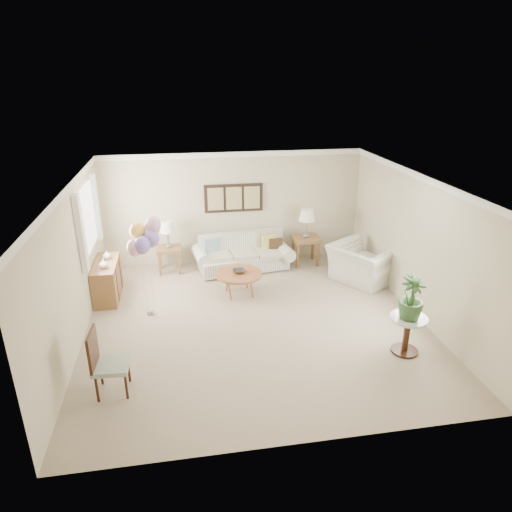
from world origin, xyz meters
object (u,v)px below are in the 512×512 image
at_px(sofa, 243,256).
at_px(armchair, 362,264).
at_px(coffee_table, 239,275).
at_px(balloon_cluster, 144,238).
at_px(accent_chair, 105,361).

xyz_separation_m(sofa, armchair, (2.44, -1.10, 0.09)).
distance_m(coffee_table, balloon_cluster, 2.14).
distance_m(coffee_table, armchair, 2.71).
height_order(sofa, balloon_cluster, balloon_cluster).
height_order(armchair, balloon_cluster, balloon_cluster).
xyz_separation_m(coffee_table, balloon_cluster, (-1.75, -0.57, 1.10)).
bearing_deg(accent_chair, sofa, 58.10).
relative_size(sofa, accent_chair, 2.31).
bearing_deg(balloon_cluster, coffee_table, 18.06).
relative_size(coffee_table, balloon_cluster, 0.50).
relative_size(sofa, coffee_table, 2.46).
bearing_deg(accent_chair, balloon_cluster, 77.17).
height_order(sofa, armchair, armchair).
relative_size(coffee_table, armchair, 0.75).
bearing_deg(sofa, balloon_cluster, -137.27).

